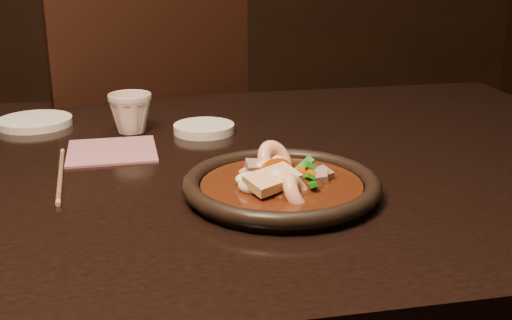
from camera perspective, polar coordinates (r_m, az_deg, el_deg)
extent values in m
cube|color=black|center=(0.98, -9.65, -1.51)|extent=(1.60, 0.90, 0.04)
cylinder|color=black|center=(1.65, 16.63, -7.63)|extent=(0.06, 0.06, 0.71)
cube|color=black|center=(1.69, -10.90, -2.22)|extent=(0.57, 0.57, 0.04)
cylinder|color=black|center=(2.00, -7.08, -6.26)|extent=(0.04, 0.04, 0.45)
cylinder|color=black|center=(1.70, -2.28, -10.96)|extent=(0.04, 0.04, 0.45)
cylinder|color=black|center=(1.91, -17.58, -8.28)|extent=(0.04, 0.04, 0.45)
cube|color=black|center=(1.42, -8.89, 5.05)|extent=(0.43, 0.16, 0.48)
cylinder|color=black|center=(0.84, 2.27, -2.83)|extent=(0.24, 0.24, 0.01)
torus|color=black|center=(0.83, 2.28, -2.13)|extent=(0.26, 0.26, 0.02)
cylinder|color=#3B170A|center=(0.83, 2.28, -2.36)|extent=(0.21, 0.21, 0.01)
ellipsoid|color=#3B170A|center=(0.83, 2.28, -2.36)|extent=(0.12, 0.11, 0.03)
torus|color=#FFC2A1|center=(0.88, 1.69, -0.12)|extent=(0.07, 0.06, 0.05)
torus|color=#FFC2A1|center=(0.79, 3.81, -3.22)|extent=(0.06, 0.07, 0.05)
torus|color=#FFC2A1|center=(0.88, 0.01, -0.86)|extent=(0.07, 0.07, 0.04)
cube|color=gray|center=(0.82, 0.93, -1.91)|extent=(0.03, 0.03, 0.03)
cube|color=gray|center=(0.86, -0.16, -0.82)|extent=(0.03, 0.03, 0.03)
cube|color=gray|center=(0.85, 5.84, -1.51)|extent=(0.03, 0.03, 0.03)
cube|color=gray|center=(0.82, 3.06, -1.86)|extent=(0.03, 0.03, 0.03)
cube|color=gray|center=(0.85, 5.72, -1.71)|extent=(0.03, 0.03, 0.03)
cylinder|color=#D55006|center=(0.85, 4.52, -1.43)|extent=(0.03, 0.04, 0.04)
cylinder|color=#D55006|center=(0.83, 2.44, -2.11)|extent=(0.04, 0.05, 0.04)
cylinder|color=#D55006|center=(0.85, 1.77, -0.60)|extent=(0.04, 0.03, 0.04)
cylinder|color=#D55006|center=(0.86, 0.39, -1.17)|extent=(0.04, 0.04, 0.04)
cube|color=#1D6C14|center=(0.88, 4.16, -0.61)|extent=(0.04, 0.02, 0.03)
cube|color=#1D6C14|center=(0.83, 4.39, -1.66)|extent=(0.02, 0.04, 0.03)
cube|color=#1D6C14|center=(0.82, 4.86, -2.15)|extent=(0.01, 0.04, 0.02)
cube|color=#1D6C14|center=(0.83, 2.25, -1.66)|extent=(0.03, 0.04, 0.02)
cube|color=#1D6C14|center=(0.85, 5.39, -0.86)|extent=(0.04, 0.02, 0.03)
cube|color=#1D6C14|center=(0.83, 1.38, -1.22)|extent=(0.02, 0.04, 0.02)
ellipsoid|color=white|center=(0.81, 1.79, -1.71)|extent=(0.03, 0.03, 0.03)
ellipsoid|color=white|center=(0.82, -0.50, -1.70)|extent=(0.04, 0.03, 0.02)
ellipsoid|color=white|center=(0.86, 0.28, -0.96)|extent=(0.03, 0.03, 0.02)
ellipsoid|color=white|center=(0.89, 1.58, -0.04)|extent=(0.04, 0.04, 0.02)
ellipsoid|color=white|center=(0.84, 1.92, -1.69)|extent=(0.04, 0.02, 0.02)
ellipsoid|color=white|center=(0.81, -0.26, -2.21)|extent=(0.04, 0.04, 0.03)
cube|color=#F3C991|center=(0.80, 1.49, -1.74)|extent=(0.08, 0.06, 0.03)
cylinder|color=white|center=(1.12, -4.65, 2.82)|extent=(0.11, 0.11, 0.01)
cylinder|color=white|center=(1.23, -19.05, 3.23)|extent=(0.13, 0.13, 0.01)
imported|color=beige|center=(1.13, -11.08, 4.22)|extent=(0.09, 0.08, 0.07)
cylinder|color=tan|center=(0.94, -17.00, -1.35)|extent=(0.02, 0.22, 0.01)
cylinder|color=tan|center=(0.95, -16.98, -1.13)|extent=(0.02, 0.22, 0.01)
cube|color=#9D606F|center=(1.04, -12.68, 0.79)|extent=(0.14, 0.14, 0.00)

